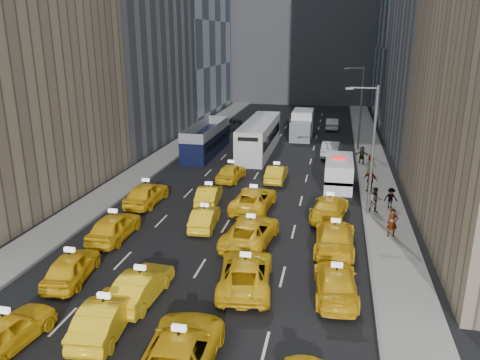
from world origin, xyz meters
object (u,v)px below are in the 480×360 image
at_px(double_decker, 206,139).
at_px(taxi_0, 7,331).
at_px(taxi_2, 180,351).
at_px(box_truck, 302,125).
at_px(pedestrian_0, 392,223).
at_px(taxi_1, 106,316).
at_px(city_bus, 259,137).
at_px(nypd_van, 339,173).

bearing_deg(double_decker, taxi_0, -93.78).
relative_size(taxi_0, taxi_2, 0.77).
bearing_deg(taxi_0, double_decker, -80.86).
height_order(taxi_0, double_decker, double_decker).
distance_m(box_truck, pedestrian_0, 30.39).
bearing_deg(taxi_1, pedestrian_0, -141.02).
xyz_separation_m(city_bus, pedestrian_0, (11.73, -20.58, -0.66)).
relative_size(taxi_2, city_bus, 0.42).
distance_m(taxi_2, nypd_van, 25.00).
xyz_separation_m(nypd_van, double_decker, (-13.87, 8.63, 0.44)).
height_order(taxi_2, double_decker, double_decker).
relative_size(taxi_0, box_truck, 0.61).
bearing_deg(nypd_van, city_bus, 136.20).
distance_m(taxi_0, box_truck, 44.38).
distance_m(taxi_0, double_decker, 33.18).
relative_size(taxi_1, nypd_van, 0.77).
bearing_deg(nypd_van, taxi_1, -105.88).
xyz_separation_m(taxi_1, taxi_2, (3.83, -1.61, 0.03)).
relative_size(taxi_0, taxi_1, 0.96).
height_order(taxi_2, nypd_van, nypd_van).
relative_size(taxi_1, pedestrian_0, 2.55).
distance_m(taxi_0, pedestrian_0, 21.55).
bearing_deg(box_truck, double_decker, -136.06).
xyz_separation_m(nypd_van, city_bus, (-8.44, 10.28, 0.58)).
xyz_separation_m(taxi_2, city_bus, (-2.76, 34.63, 0.92)).
height_order(nypd_van, box_truck, box_truck).
bearing_deg(pedestrian_0, taxi_1, -143.09).
bearing_deg(taxi_0, pedestrian_0, -131.22).
bearing_deg(taxi_2, nypd_van, -105.23).
relative_size(taxi_0, pedestrian_0, 2.44).
distance_m(double_decker, pedestrian_0, 25.55).
height_order(taxi_0, box_truck, box_truck).
bearing_deg(taxi_2, taxi_1, -24.89).
bearing_deg(taxi_1, taxi_2, 152.00).
xyz_separation_m(taxi_2, pedestrian_0, (8.97, 14.04, 0.26)).
distance_m(taxi_0, taxi_1, 3.83).
bearing_deg(pedestrian_0, taxi_2, -129.84).
height_order(taxi_2, city_bus, city_bus).
bearing_deg(city_bus, nypd_van, -57.80).
relative_size(nypd_van, city_bus, 0.44).
relative_size(taxi_1, taxi_2, 0.81).
bearing_deg(box_truck, taxi_2, -95.78).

